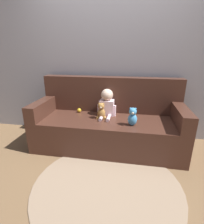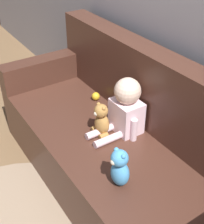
{
  "view_description": "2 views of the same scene",
  "coord_description": "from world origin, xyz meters",
  "px_view_note": "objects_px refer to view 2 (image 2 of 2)",
  "views": [
    {
      "loc": [
        0.33,
        -2.32,
        1.38
      ],
      "look_at": [
        -0.07,
        -0.1,
        0.58
      ],
      "focal_mm": 28.0,
      "sensor_mm": 36.0,
      "label": 1
    },
    {
      "loc": [
        1.32,
        -0.95,
        1.77
      ],
      "look_at": [
        -0.07,
        -0.04,
        0.64
      ],
      "focal_mm": 50.0,
      "sensor_mm": 36.0,
      "label": 2
    }
  ],
  "objects_px": {
    "teddy_bear_brown": "(101,120)",
    "plush_toy_side": "(120,168)",
    "person_baby": "(125,109)",
    "toy_ball": "(96,96)",
    "couch": "(120,148)"
  },
  "relations": [
    {
      "from": "person_baby",
      "to": "toy_ball",
      "type": "distance_m",
      "value": 0.47
    },
    {
      "from": "person_baby",
      "to": "teddy_bear_brown",
      "type": "relative_size",
      "value": 1.69
    },
    {
      "from": "teddy_bear_brown",
      "to": "plush_toy_side",
      "type": "relative_size",
      "value": 0.97
    },
    {
      "from": "toy_ball",
      "to": "person_baby",
      "type": "bearing_deg",
      "value": -6.26
    },
    {
      "from": "plush_toy_side",
      "to": "person_baby",
      "type": "bearing_deg",
      "value": 140.17
    },
    {
      "from": "couch",
      "to": "person_baby",
      "type": "relative_size",
      "value": 5.32
    },
    {
      "from": "couch",
      "to": "toy_ball",
      "type": "bearing_deg",
      "value": 167.7
    },
    {
      "from": "couch",
      "to": "teddy_bear_brown",
      "type": "relative_size",
      "value": 9.0
    },
    {
      "from": "couch",
      "to": "teddy_bear_brown",
      "type": "distance_m",
      "value": 0.26
    },
    {
      "from": "teddy_bear_brown",
      "to": "toy_ball",
      "type": "distance_m",
      "value": 0.45
    },
    {
      "from": "person_baby",
      "to": "teddy_bear_brown",
      "type": "bearing_deg",
      "value": -109.95
    },
    {
      "from": "person_baby",
      "to": "teddy_bear_brown",
      "type": "height_order",
      "value": "person_baby"
    },
    {
      "from": "couch",
      "to": "person_baby",
      "type": "xyz_separation_m",
      "value": [
        -0.03,
        0.06,
        0.29
      ]
    },
    {
      "from": "teddy_bear_brown",
      "to": "plush_toy_side",
      "type": "xyz_separation_m",
      "value": [
        0.44,
        -0.17,
        0.01
      ]
    },
    {
      "from": "toy_ball",
      "to": "couch",
      "type": "bearing_deg",
      "value": -12.3
    }
  ]
}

